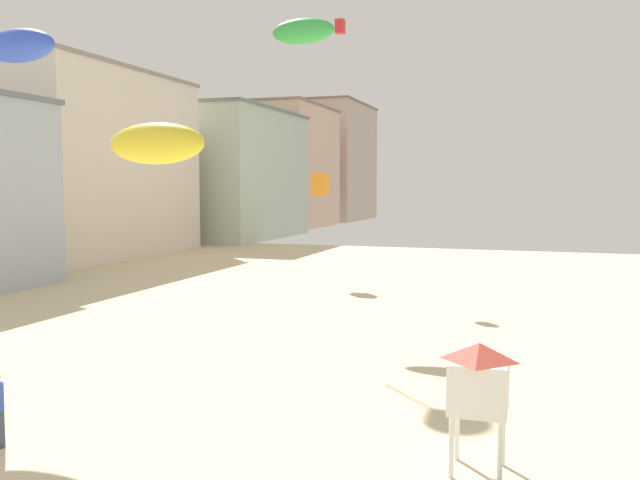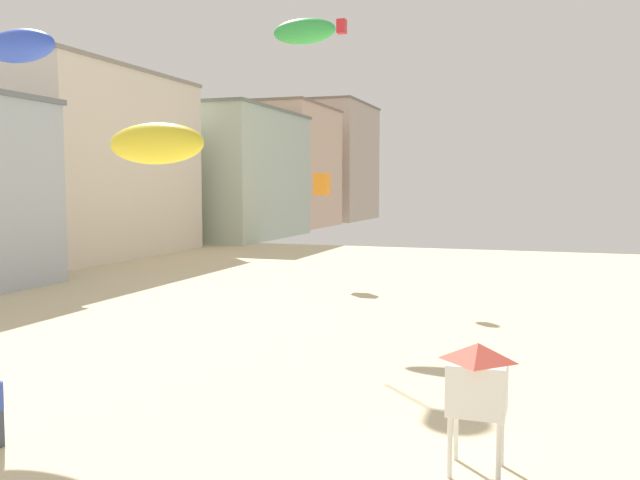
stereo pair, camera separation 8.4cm
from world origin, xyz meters
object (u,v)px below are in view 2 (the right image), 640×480
Objects in this scene: lifeguard_stand at (478,379)px; kite_yellow_parafoil at (156,144)px; kite_orange_box at (322,184)px; kite_green_parafoil at (304,31)px; kite_red_box at (342,26)px; kite_blue_parafoil at (19,46)px.

kite_yellow_parafoil reaches higher than lifeguard_stand.
kite_yellow_parafoil reaches higher than kite_orange_box.
kite_orange_box is at bearing 103.37° from kite_green_parafoil.
kite_red_box is 0.27× the size of kite_green_parafoil.
kite_yellow_parafoil is at bearing -20.41° from kite_blue_parafoil.
kite_blue_parafoil is 0.99× the size of kite_yellow_parafoil.
kite_orange_box is (-1.98, 8.33, -6.63)m from kite_green_parafoil.
kite_red_box is (-2.39, 22.98, 7.95)m from kite_yellow_parafoil.
kite_yellow_parafoil is at bearing 154.97° from lifeguard_stand.
kite_blue_parafoil is 2.04× the size of kite_orange_box.
kite_red_box is at bearing 96.62° from kite_green_parafoil.
kite_green_parafoil is at bearing 68.37° from kite_blue_parafoil.
lifeguard_stand is 0.89× the size of kite_green_parafoil.
kite_red_box reaches higher than kite_yellow_parafoil.
kite_yellow_parafoil is 24.44m from kite_red_box.
kite_red_box is 0.63× the size of kite_orange_box.
kite_green_parafoil is at bearing 95.50° from kite_yellow_parafoil.
kite_green_parafoil is at bearing -83.38° from kite_red_box.
kite_blue_parafoil is 0.89× the size of kite_green_parafoil.
kite_green_parafoil reaches higher than kite_orange_box.
kite_orange_box is (2.68, 20.09, -4.04)m from kite_blue_parafoil.
kite_blue_parafoil is at bearing 149.28° from lifeguard_stand.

